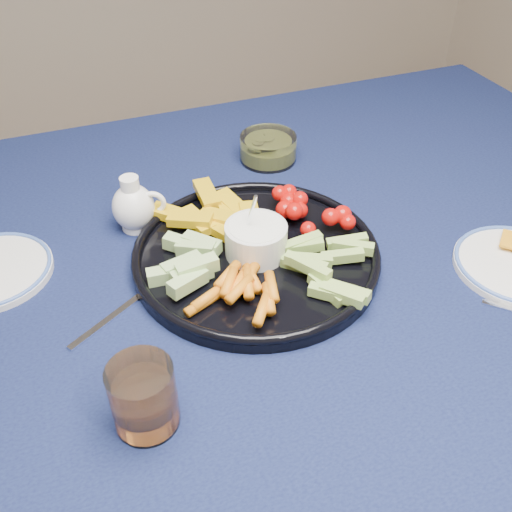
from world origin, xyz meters
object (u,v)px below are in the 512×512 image
object	(u,v)px
pickle_bowl	(268,149)
creamer_pitcher	(134,207)
crudite_platter	(254,251)
juice_tumbler	(144,400)
dining_table	(236,292)

from	to	relation	value
pickle_bowl	creamer_pitcher	bearing A→B (deg)	-156.01
crudite_platter	juice_tumbler	xyz separation A→B (m)	(-0.22, -0.22, 0.02)
creamer_pitcher	dining_table	bearing A→B (deg)	-43.20
dining_table	pickle_bowl	bearing A→B (deg)	57.79
dining_table	creamer_pitcher	distance (m)	0.22
crudite_platter	juice_tumbler	distance (m)	0.31
dining_table	juice_tumbler	xyz separation A→B (m)	(-0.20, -0.26, 0.13)
creamer_pitcher	juice_tumbler	world-z (taller)	creamer_pitcher
creamer_pitcher	juice_tumbler	distance (m)	0.39
pickle_bowl	juice_tumbler	xyz separation A→B (m)	(-0.36, -0.51, 0.02)
dining_table	creamer_pitcher	bearing A→B (deg)	136.80
dining_table	crudite_platter	distance (m)	0.12
dining_table	pickle_bowl	xyz separation A→B (m)	(0.16, 0.25, 0.11)
juice_tumbler	dining_table	bearing A→B (deg)	52.23
crudite_platter	juice_tumbler	size ratio (longest dim) A/B	4.26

